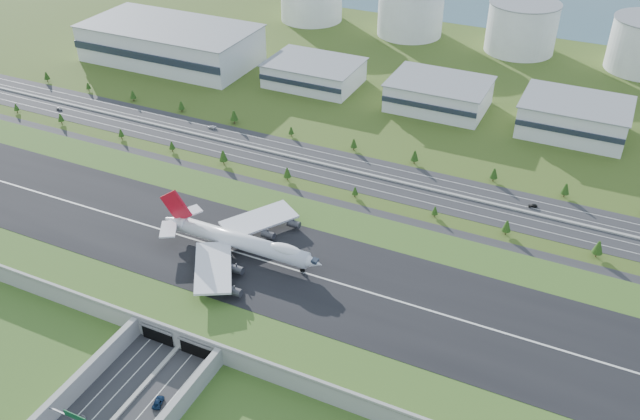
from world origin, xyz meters
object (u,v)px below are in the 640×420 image
at_px(boeing_747, 240,241).
at_px(car_7, 212,127).
at_px(car_2, 158,402).
at_px(car_4, 59,109).
at_px(car_5, 533,206).

distance_m(boeing_747, car_7, 135.35).
relative_size(boeing_747, car_2, 12.48).
height_order(car_4, car_7, car_7).
bearing_deg(car_5, car_7, -113.00).
xyz_separation_m(car_4, car_5, (284.25, 14.68, -0.04)).
xyz_separation_m(boeing_747, car_2, (11.62, -74.56, -13.66)).
distance_m(boeing_747, car_5, 144.28).
xyz_separation_m(car_5, car_7, (-185.96, 4.81, 0.04)).
height_order(car_2, car_7, car_2).
bearing_deg(car_2, boeing_747, -98.77).
bearing_deg(car_7, car_4, -84.92).
height_order(boeing_747, car_5, boeing_747).
distance_m(boeing_747, car_4, 201.70).
relative_size(car_5, car_7, 0.83).
distance_m(car_2, car_5, 197.40).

